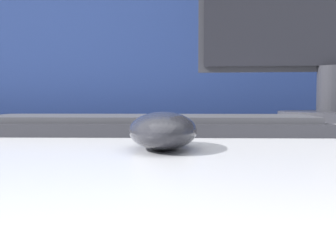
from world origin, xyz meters
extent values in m
cube|color=navy|center=(0.00, 0.71, 0.66)|extent=(5.00, 0.03, 1.32)
ellipsoid|color=#232328|center=(0.04, -0.24, 0.73)|extent=(0.08, 0.13, 0.03)
cube|color=#28282D|center=(0.00, -0.05, 0.72)|extent=(0.47, 0.19, 0.02)
cube|color=#38383D|center=(0.00, -0.05, 0.73)|extent=(0.44, 0.17, 0.01)
cylinder|color=#28282D|center=(0.32, 0.33, 0.72)|extent=(0.23, 0.23, 0.02)
cylinder|color=#28282D|center=(0.32, 0.33, 0.78)|extent=(0.07, 0.07, 0.09)
camera|label=1|loc=(0.10, -0.67, 0.76)|focal=50.00mm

